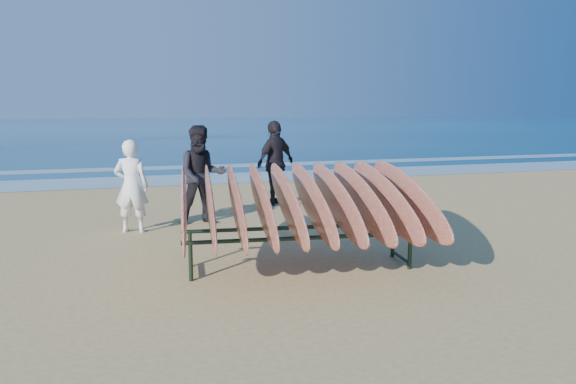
% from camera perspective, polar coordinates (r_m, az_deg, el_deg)
% --- Properties ---
extents(ground, '(120.00, 120.00, 0.00)m').
position_cam_1_polar(ground, '(7.81, 1.73, -7.77)').
color(ground, tan).
rests_on(ground, ground).
extents(ocean, '(160.00, 160.00, 0.00)m').
position_cam_1_polar(ocean, '(62.17, -14.88, 6.41)').
color(ocean, navy).
rests_on(ocean, ground).
extents(foam_near, '(160.00, 160.00, 0.00)m').
position_cam_1_polar(foam_near, '(17.40, -8.91, 1.33)').
color(foam_near, white).
rests_on(foam_near, ground).
extents(foam_far, '(160.00, 160.00, 0.00)m').
position_cam_1_polar(foam_far, '(20.85, -10.28, 2.51)').
color(foam_far, white).
rests_on(foam_far, ground).
extents(surfboard_rack, '(3.50, 3.35, 1.53)m').
position_cam_1_polar(surfboard_rack, '(7.62, 1.17, -0.98)').
color(surfboard_rack, black).
rests_on(surfboard_rack, ground).
extents(person_white, '(0.69, 0.56, 1.65)m').
position_cam_1_polar(person_white, '(10.24, -15.62, 0.58)').
color(person_white, white).
rests_on(person_white, ground).
extents(person_dark_a, '(0.91, 0.72, 1.86)m').
position_cam_1_polar(person_dark_a, '(10.65, -8.76, 1.70)').
color(person_dark_a, black).
rests_on(person_dark_a, ground).
extents(person_dark_b, '(1.19, 0.99, 1.90)m').
position_cam_1_polar(person_dark_b, '(12.65, -1.28, 2.98)').
color(person_dark_b, black).
rests_on(person_dark_b, ground).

